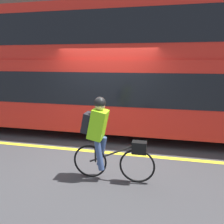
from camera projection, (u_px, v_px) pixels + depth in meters
ground_plane at (102, 152)px, 5.37m from camera, size 80.00×80.00×0.00m
road_center_line at (102, 152)px, 5.38m from camera, size 50.00×0.14×0.01m
sidewalk_curb at (130, 106)px, 10.42m from camera, size 60.00×2.04×0.10m
building_facade at (135, 21)px, 10.59m from camera, size 60.00×0.30×8.16m
bus at (105, 67)px, 6.63m from camera, size 10.90×2.51×3.63m
cyclist_on_bike at (104, 136)px, 3.99m from camera, size 1.56×0.32×1.58m
trash_bin at (100, 96)px, 10.52m from camera, size 0.50×0.50×0.82m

